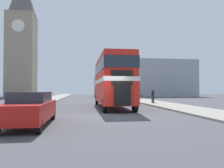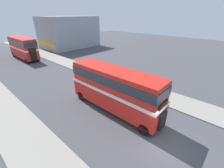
# 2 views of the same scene
# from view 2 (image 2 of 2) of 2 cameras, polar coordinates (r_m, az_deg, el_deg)

# --- Properties ---
(ground_plane) EXTENTS (120.00, 120.00, 0.00)m
(ground_plane) POSITION_cam_2_polar(r_m,az_deg,el_deg) (12.74, 19.49, -21.15)
(ground_plane) COLOR #47474C
(sidewalk_right) EXTENTS (3.50, 120.00, 0.12)m
(sidewalk_right) POSITION_cam_2_polar(r_m,az_deg,el_deg) (18.02, 28.39, -7.70)
(sidewalk_right) COLOR gray
(sidewalk_right) RESTS_ON ground_plane
(double_decker_bus) EXTENTS (2.43, 10.15, 4.32)m
(double_decker_bus) POSITION_cam_2_polar(r_m,az_deg,el_deg) (14.36, 1.01, -1.17)
(double_decker_bus) COLOR red
(double_decker_bus) RESTS_ON ground_plane
(bus_distant) EXTENTS (2.49, 9.60, 4.49)m
(bus_distant) POSITION_cam_2_polar(r_m,az_deg,el_deg) (37.68, -30.84, 12.14)
(bus_distant) COLOR red
(bus_distant) RESTS_ON ground_plane
(pedestrian_walking) EXTENTS (0.32, 0.32, 1.58)m
(pedestrian_walking) POSITION_cam_2_polar(r_m,az_deg,el_deg) (21.31, 1.10, 3.36)
(pedestrian_walking) COLOR #282833
(pedestrian_walking) RESTS_ON sidewalk_right
(bicycle_on_pavement) EXTENTS (0.05, 1.76, 0.78)m
(bicycle_on_pavement) POSITION_cam_2_polar(r_m,az_deg,el_deg) (27.86, -11.02, 7.05)
(bicycle_on_pavement) COLOR black
(bicycle_on_pavement) RESTS_ON sidewalk_right
(shop_building_block) EXTENTS (14.85, 10.24, 8.36)m
(shop_building_block) POSITION_cam_2_polar(r_m,az_deg,el_deg) (47.58, -16.05, 18.52)
(shop_building_block) COLOR #999EA8
(shop_building_block) RESTS_ON ground_plane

